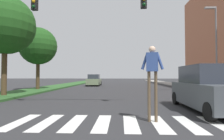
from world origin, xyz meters
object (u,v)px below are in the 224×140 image
at_px(traffic_light_gantry, 35,16).
at_px(tree_mid, 5,25).
at_px(pedestrian_performer, 152,71).
at_px(sedan_midblock, 94,80).
at_px(suv_crossing, 209,89).
at_px(street_lamp_right, 215,41).
at_px(tree_far, 38,46).

bearing_deg(traffic_light_gantry, tree_mid, 136.04).
distance_m(pedestrian_performer, sedan_midblock, 22.04).
distance_m(pedestrian_performer, suv_crossing, 3.48).
relative_size(street_lamp_right, pedestrian_performer, 3.01).
relative_size(tree_far, pedestrian_performer, 2.54).
distance_m(traffic_light_gantry, suv_crossing, 8.70).
relative_size(tree_mid, pedestrian_performer, 2.82).
bearing_deg(tree_mid, tree_far, 92.90).
distance_m(street_lamp_right, sedan_midblock, 16.98).
xyz_separation_m(tree_far, traffic_light_gantry, (4.32, -9.77, -0.15)).
height_order(tree_mid, pedestrian_performer, tree_mid).
bearing_deg(suv_crossing, tree_mid, 159.82).
xyz_separation_m(street_lamp_right, pedestrian_performer, (-7.31, -10.43, -2.93)).
height_order(street_lamp_right, pedestrian_performer, street_lamp_right).
relative_size(traffic_light_gantry, suv_crossing, 2.11).
bearing_deg(tree_mid, sedan_midblock, 74.45).
xyz_separation_m(suv_crossing, sedan_midblock, (-7.81, 19.42, -0.14)).
height_order(suv_crossing, sedan_midblock, suv_crossing).
distance_m(tree_mid, suv_crossing, 13.43).
height_order(tree_mid, suv_crossing, tree_mid).
xyz_separation_m(traffic_light_gantry, suv_crossing, (7.96, -0.53, -3.46)).
height_order(tree_mid, traffic_light_gantry, tree_mid).
xyz_separation_m(tree_far, street_lamp_right, (16.84, -1.88, 0.06)).
height_order(tree_mid, tree_far, tree_mid).
height_order(traffic_light_gantry, street_lamp_right, street_lamp_right).
relative_size(traffic_light_gantry, sedan_midblock, 2.10).
relative_size(street_lamp_right, sedan_midblock, 1.63).
bearing_deg(suv_crossing, street_lamp_right, 61.55).
relative_size(suv_crossing, sedan_midblock, 1.00).
bearing_deg(tree_far, sedan_midblock, 63.86).
xyz_separation_m(pedestrian_performer, sedan_midblock, (-5.06, 21.43, -0.87)).
distance_m(tree_far, sedan_midblock, 10.83).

